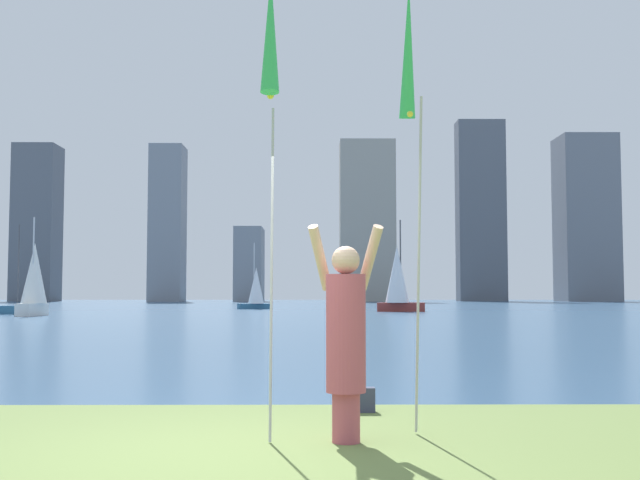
% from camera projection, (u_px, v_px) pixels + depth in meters
% --- Properties ---
extents(ground, '(120.00, 138.00, 0.12)m').
position_uv_depth(ground, '(304.00, 310.00, 57.05)').
color(ground, '#5B7038').
extents(person, '(0.68, 0.51, 1.87)m').
position_uv_depth(person, '(346.00, 334.00, 6.73)').
color(person, '#B24C59').
rests_on(person, ground).
extents(kite_flag_left, '(0.16, 0.64, 4.05)m').
position_uv_depth(kite_flag_left, '(270.00, 45.00, 6.69)').
color(kite_flag_left, '#B2B2B7').
rests_on(kite_flag_left, ground).
extents(kite_flag_right, '(0.16, 1.11, 4.30)m').
position_uv_depth(kite_flag_right, '(409.00, 59.00, 7.64)').
color(kite_flag_right, '#B2B2B7').
rests_on(kite_flag_right, ground).
extents(bag, '(0.25, 0.16, 0.26)m').
position_uv_depth(bag, '(363.00, 400.00, 8.37)').
color(bag, '#33384C').
rests_on(bag, ground).
extents(sailboat_0, '(2.46, 1.74, 4.94)m').
position_uv_depth(sailboat_0, '(256.00, 289.00, 58.55)').
color(sailboat_0, '#2D6084').
rests_on(sailboat_0, ground).
extents(sailboat_2, '(3.12, 1.64, 5.97)m').
position_uv_depth(sailboat_2, '(398.00, 278.00, 50.93)').
color(sailboat_2, maroon).
rests_on(sailboat_2, ground).
extents(sailboat_5, '(2.76, 1.68, 5.16)m').
position_uv_depth(sailboat_5, '(17.00, 308.00, 44.91)').
color(sailboat_5, '#2D6084').
rests_on(sailboat_5, ground).
extents(sailboat_6, '(1.39, 2.71, 5.28)m').
position_uv_depth(sailboat_6, '(34.00, 280.00, 41.92)').
color(sailboat_6, white).
rests_on(sailboat_6, ground).
extents(skyline_tower_0, '(5.57, 5.10, 21.23)m').
position_uv_depth(skyline_tower_0, '(37.00, 223.00, 106.37)').
color(skyline_tower_0, '#565B66').
rests_on(skyline_tower_0, ground).
extents(skyline_tower_1, '(4.30, 5.00, 20.58)m').
position_uv_depth(skyline_tower_1, '(168.00, 224.00, 103.55)').
color(skyline_tower_1, gray).
rests_on(skyline_tower_1, ground).
extents(skyline_tower_2, '(3.60, 7.22, 9.75)m').
position_uv_depth(skyline_tower_2, '(249.00, 265.00, 103.94)').
color(skyline_tower_2, gray).
rests_on(skyline_tower_2, ground).
extents(skyline_tower_3, '(7.28, 4.96, 21.34)m').
position_uv_depth(skyline_tower_3, '(367.00, 221.00, 104.33)').
color(skyline_tower_3, gray).
rests_on(skyline_tower_3, ground).
extents(skyline_tower_4, '(6.46, 3.41, 24.90)m').
position_uv_depth(skyline_tower_4, '(481.00, 211.00, 108.06)').
color(skyline_tower_4, '#565B66').
rests_on(skyline_tower_4, ground).
extents(skyline_tower_5, '(7.31, 6.43, 22.35)m').
position_uv_depth(skyline_tower_5, '(586.00, 219.00, 105.97)').
color(skyline_tower_5, slate).
rests_on(skyline_tower_5, ground).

